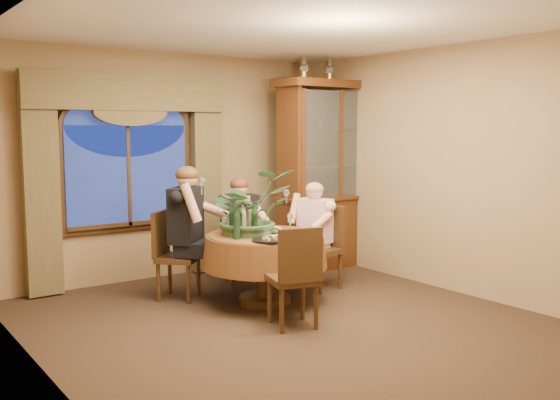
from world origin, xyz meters
TOP-DOWN VIEW (x-y plane):
  - floor at (0.00, 0.00)m, footprint 5.00×5.00m
  - wall_back at (0.00, 2.50)m, footprint 4.50×0.00m
  - wall_right at (2.25, 0.00)m, footprint 0.00×5.00m
  - ceiling at (0.00, 0.00)m, footprint 5.00×5.00m
  - window at (-0.60, 2.43)m, footprint 1.62×0.10m
  - arched_transom at (-0.60, 2.43)m, footprint 1.60×0.06m
  - drapery_left at (-1.63, 2.38)m, footprint 0.38×0.14m
  - drapery_right at (0.43, 2.38)m, footprint 0.38×0.14m
  - swag_valance at (-0.60, 2.35)m, footprint 2.45×0.16m
  - dining_table at (0.20, 0.72)m, footprint 1.52×1.52m
  - china_cabinet at (1.96, 1.75)m, footprint 1.53×0.60m
  - oil_lamp_left at (1.53, 1.75)m, footprint 0.11×0.11m
  - oil_lamp_center at (1.96, 1.75)m, footprint 0.11×0.11m
  - oil_lamp_right at (2.39, 1.75)m, footprint 0.11×0.11m
  - chair_right at (1.06, 0.85)m, footprint 0.48×0.48m
  - chair_back_right at (0.49, 1.61)m, footprint 0.53×0.53m
  - chair_back at (-0.46, 1.43)m, footprint 0.59×0.59m
  - chair_front_left at (-0.03, -0.08)m, footprint 0.52×0.52m
  - person_pink at (1.10, 0.97)m, footprint 0.51×0.54m
  - person_back at (-0.39, 1.37)m, footprint 0.71×0.71m
  - person_scarf at (0.42, 1.58)m, footprint 0.55×0.52m
  - stoneware_vase at (0.12, 0.83)m, footprint 0.14×0.14m
  - centerpiece_plant at (0.09, 0.85)m, footprint 0.90×0.99m
  - olive_bowl at (0.29, 0.71)m, footprint 0.16×0.16m
  - cheese_platter at (0.01, 0.34)m, footprint 0.36×0.36m
  - wine_bottle_0 at (-0.20, 0.63)m, footprint 0.07×0.07m
  - wine_bottle_1 at (-0.10, 0.88)m, footprint 0.07×0.07m
  - wine_bottle_2 at (-0.04, 0.77)m, footprint 0.07×0.07m
  - wine_bottle_3 at (-0.12, 0.71)m, footprint 0.07×0.07m
  - wine_bottle_4 at (0.05, 0.68)m, footprint 0.07×0.07m
  - tasting_paper_0 at (0.39, 0.51)m, footprint 0.33×0.36m
  - tasting_paper_1 at (0.45, 0.93)m, footprint 0.29×0.35m
  - tasting_paper_2 at (0.18, 0.46)m, footprint 0.25×0.32m
  - wine_glass_person_pink at (0.63, 0.84)m, footprint 0.07×0.07m
  - wine_glass_person_back at (-0.09, 1.05)m, footprint 0.07×0.07m
  - wine_glass_person_scarf at (0.31, 1.15)m, footprint 0.07×0.07m

SIDE VIEW (x-z plane):
  - floor at x=0.00m, z-range 0.00..0.00m
  - dining_table at x=0.20m, z-range 0.00..0.75m
  - chair_right at x=1.06m, z-range 0.00..0.96m
  - chair_back_right at x=0.49m, z-range 0.00..0.96m
  - chair_back at x=-0.46m, z-range 0.00..0.96m
  - chair_front_left at x=-0.03m, z-range 0.00..0.96m
  - person_pink at x=1.10m, z-range 0.00..1.24m
  - person_scarf at x=0.42m, z-range 0.00..1.29m
  - person_back at x=-0.39m, z-range 0.00..1.47m
  - tasting_paper_0 at x=0.39m, z-range 0.75..0.76m
  - tasting_paper_1 at x=0.45m, z-range 0.75..0.76m
  - tasting_paper_2 at x=0.18m, z-range 0.75..0.76m
  - cheese_platter at x=0.01m, z-range 0.75..0.77m
  - olive_bowl at x=0.29m, z-range 0.75..0.80m
  - wine_glass_person_pink at x=0.63m, z-range 0.75..0.93m
  - wine_glass_person_back at x=-0.09m, z-range 0.75..0.93m
  - wine_glass_person_scarf at x=0.31m, z-range 0.75..0.93m
  - stoneware_vase at x=0.12m, z-range 0.75..1.00m
  - wine_bottle_0 at x=-0.20m, z-range 0.75..1.08m
  - wine_bottle_1 at x=-0.10m, z-range 0.75..1.08m
  - wine_bottle_2 at x=-0.04m, z-range 0.75..1.08m
  - wine_bottle_3 at x=-0.12m, z-range 0.75..1.08m
  - wine_bottle_4 at x=0.05m, z-range 0.75..1.08m
  - drapery_left at x=-1.63m, z-range 0.02..2.34m
  - drapery_right at x=0.43m, z-range 0.02..2.34m
  - china_cabinet at x=1.96m, z-range 0.00..2.49m
  - window at x=-0.60m, z-range 0.64..1.96m
  - centerpiece_plant at x=0.09m, z-range 0.95..1.73m
  - wall_back at x=0.00m, z-range -0.85..3.65m
  - wall_right at x=2.25m, z-range -1.10..3.90m
  - arched_transom at x=-0.60m, z-range 1.86..2.30m
  - swag_valance at x=-0.60m, z-range 2.07..2.49m
  - oil_lamp_left at x=1.53m, z-range 2.49..2.83m
  - oil_lamp_center at x=1.96m, z-range 2.49..2.83m
  - oil_lamp_right at x=2.39m, z-range 2.49..2.83m
  - ceiling at x=0.00m, z-range 2.80..2.80m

